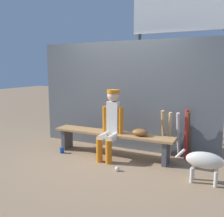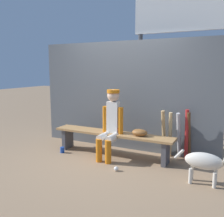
{
  "view_description": "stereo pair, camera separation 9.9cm",
  "coord_description": "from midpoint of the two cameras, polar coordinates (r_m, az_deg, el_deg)",
  "views": [
    {
      "loc": [
        1.95,
        -4.11,
        1.61
      ],
      "look_at": [
        0.0,
        0.0,
        0.9
      ],
      "focal_mm": 40.36,
      "sensor_mm": 36.0,
      "label": 1
    },
    {
      "loc": [
        2.04,
        -4.07,
        1.61
      ],
      "look_at": [
        0.0,
        0.0,
        0.9
      ],
      "focal_mm": 40.36,
      "sensor_mm": 36.0,
      "label": 2
    }
  ],
  "objects": [
    {
      "name": "cup_on_bench",
      "position": [
        4.61,
        1.08,
        -4.99
      ],
      "size": [
        0.08,
        0.08,
        0.11
      ],
      "primitive_type": "cylinder",
      "color": "red",
      "rests_on": "dugout_bench"
    },
    {
      "name": "chainlink_fence",
      "position": [
        5.06,
        2.03,
        2.87
      ],
      "size": [
        3.75,
        0.03,
        2.16
      ],
      "primitive_type": "cube",
      "color": "#595E63",
      "rests_on": "ground_plane"
    },
    {
      "name": "bat_aluminum_red",
      "position": [
        4.67,
        15.9,
        -5.71
      ],
      "size": [
        0.07,
        0.13,
        0.92
      ],
      "primitive_type": "cylinder",
      "rotation": [
        0.07,
        0.0,
        -0.02
      ],
      "color": "#B22323",
      "rests_on": "ground_plane"
    },
    {
      "name": "baseball_glove",
      "position": [
        4.48,
        5.71,
        -5.4
      ],
      "size": [
        0.28,
        0.2,
        0.12
      ],
      "primitive_type": "ellipsoid",
      "color": "brown",
      "rests_on": "dugout_bench"
    },
    {
      "name": "dog",
      "position": [
        3.84,
        20.41,
        -11.12
      ],
      "size": [
        0.84,
        0.2,
        0.49
      ],
      "color": "beige",
      "rests_on": "ground_plane"
    },
    {
      "name": "bat_wood_natural",
      "position": [
        4.78,
        12.42,
        -5.74
      ],
      "size": [
        0.08,
        0.14,
        0.84
      ],
      "primitive_type": "cylinder",
      "rotation": [
        0.08,
        0.0,
        0.13
      ],
      "color": "tan",
      "rests_on": "ground_plane"
    },
    {
      "name": "ground_plane",
      "position": [
        4.83,
        -0.6,
        -10.61
      ],
      "size": [
        30.0,
        30.0,
        0.0
      ],
      "primitive_type": "plane",
      "color": "#937556"
    },
    {
      "name": "bat_aluminum_silver",
      "position": [
        4.71,
        14.24,
        -5.89
      ],
      "size": [
        0.08,
        0.27,
        0.86
      ],
      "primitive_type": "cylinder",
      "rotation": [
        0.24,
        0.0,
        -0.04
      ],
      "color": "#B7B7BC",
      "rests_on": "ground_plane"
    },
    {
      "name": "scoreboard",
      "position": [
        5.87,
        15.21,
        17.53
      ],
      "size": [
        2.36,
        0.27,
        3.57
      ],
      "color": "#3F3F42",
      "rests_on": "ground_plane"
    },
    {
      "name": "cup_on_ground",
      "position": [
        5.05,
        -11.84,
        -9.24
      ],
      "size": [
        0.08,
        0.08,
        0.11
      ],
      "primitive_type": "cylinder",
      "color": "#1E47AD",
      "rests_on": "ground_plane"
    },
    {
      "name": "bat_wood_dark",
      "position": [
        4.72,
        16.38,
        -5.81
      ],
      "size": [
        0.08,
        0.27,
        0.89
      ],
      "primitive_type": "cylinder",
      "rotation": [
        0.23,
        0.0,
        -0.06
      ],
      "color": "brown",
      "rests_on": "ground_plane"
    },
    {
      "name": "bat_wood_tan",
      "position": [
        4.77,
        11.02,
        -5.49
      ],
      "size": [
        0.08,
        0.25,
        0.88
      ],
      "primitive_type": "cylinder",
      "rotation": [
        0.2,
        0.0,
        -0.07
      ],
      "color": "tan",
      "rests_on": "ground_plane"
    },
    {
      "name": "baseball",
      "position": [
        4.14,
        0.48,
        -13.49
      ],
      "size": [
        0.07,
        0.07,
        0.07
      ],
      "primitive_type": "sphere",
      "color": "white",
      "rests_on": "ground_plane"
    },
    {
      "name": "player_seated",
      "position": [
        4.54,
        -0.9,
        -3.05
      ],
      "size": [
        0.41,
        0.55,
        1.25
      ],
      "color": "silver",
      "rests_on": "ground_plane"
    },
    {
      "name": "dugout_bench",
      "position": [
        4.72,
        -0.6,
        -6.62
      ],
      "size": [
        2.33,
        0.36,
        0.45
      ],
      "color": "#AD7F4C",
      "rests_on": "ground_plane"
    }
  ]
}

